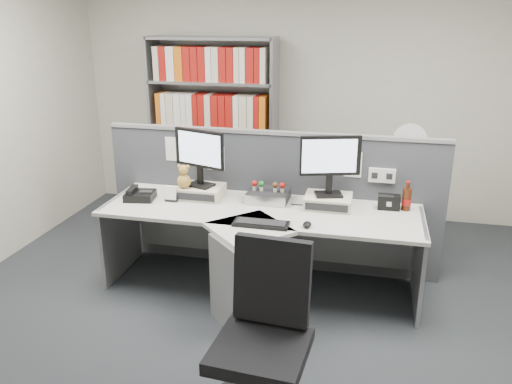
% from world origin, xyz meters
% --- Properties ---
extents(ground, '(5.50, 5.50, 0.00)m').
position_xyz_m(ground, '(0.00, 0.00, 0.00)').
color(ground, '#303439').
rests_on(ground, ground).
extents(room_shell, '(5.04, 5.54, 2.72)m').
position_xyz_m(room_shell, '(0.00, 0.00, 1.79)').
color(room_shell, beige).
rests_on(room_shell, ground).
extents(partition, '(3.00, 0.08, 1.27)m').
position_xyz_m(partition, '(0.00, 1.25, 0.65)').
color(partition, '#414349').
rests_on(partition, ground).
extents(desk, '(2.60, 1.20, 0.72)m').
position_xyz_m(desk, '(0.00, 0.60, 0.46)').
color(desk, silver).
rests_on(desk, ground).
extents(monitor_riser_left, '(0.38, 0.31, 0.10)m').
position_xyz_m(monitor_riser_left, '(-0.57, 0.98, 0.77)').
color(monitor_riser_left, beige).
rests_on(monitor_riser_left, desk).
extents(monitor_riser_right, '(0.38, 0.31, 0.10)m').
position_xyz_m(monitor_riser_right, '(0.53, 0.98, 0.77)').
color(monitor_riser_right, beige).
rests_on(monitor_riser_right, desk).
extents(monitor_left, '(0.47, 0.21, 0.49)m').
position_xyz_m(monitor_left, '(-0.57, 0.98, 1.11)').
color(monitor_left, black).
rests_on(monitor_left, monitor_riser_left).
extents(monitor_right, '(0.48, 0.21, 0.50)m').
position_xyz_m(monitor_right, '(0.53, 0.98, 1.12)').
color(monitor_right, black).
rests_on(monitor_right, monitor_riser_right).
extents(desktop_pc, '(0.34, 0.30, 0.09)m').
position_xyz_m(desktop_pc, '(0.02, 1.02, 0.77)').
color(desktop_pc, black).
rests_on(desktop_pc, desk).
extents(figurines, '(0.29, 0.05, 0.09)m').
position_xyz_m(figurines, '(0.02, 1.00, 0.86)').
color(figurines, beige).
rests_on(figurines, desktop_pc).
extents(keyboard, '(0.42, 0.16, 0.03)m').
position_xyz_m(keyboard, '(0.08, 0.48, 0.73)').
color(keyboard, black).
rests_on(keyboard, desk).
extents(mouse, '(0.06, 0.10, 0.04)m').
position_xyz_m(mouse, '(0.42, 0.52, 0.74)').
color(mouse, black).
rests_on(mouse, desk).
extents(desk_phone, '(0.27, 0.25, 0.10)m').
position_xyz_m(desk_phone, '(-1.06, 0.80, 0.76)').
color(desk_phone, black).
rests_on(desk_phone, desk).
extents(desk_calendar, '(0.11, 0.08, 0.13)m').
position_xyz_m(desk_calendar, '(-0.78, 0.83, 0.77)').
color(desk_calendar, black).
rests_on(desk_calendar, desk).
extents(plush_toy, '(0.12, 0.12, 0.21)m').
position_xyz_m(plush_toy, '(-0.69, 0.90, 0.91)').
color(plush_toy, '#AC8839').
rests_on(plush_toy, monitor_riser_left).
extents(speaker, '(0.18, 0.10, 0.12)m').
position_xyz_m(speaker, '(1.02, 1.04, 0.78)').
color(speaker, black).
rests_on(speaker, desk).
extents(cola_bottle, '(0.08, 0.08, 0.25)m').
position_xyz_m(cola_bottle, '(1.15, 1.05, 0.81)').
color(cola_bottle, '#3F190A').
rests_on(cola_bottle, desk).
extents(shelving_unit, '(1.41, 0.40, 2.00)m').
position_xyz_m(shelving_unit, '(-0.90, 2.44, 0.98)').
color(shelving_unit, gray).
rests_on(shelving_unit, ground).
extents(filing_cabinet, '(0.45, 0.61, 0.70)m').
position_xyz_m(filing_cabinet, '(1.20, 1.99, 0.35)').
color(filing_cabinet, gray).
rests_on(filing_cabinet, ground).
extents(desk_fan, '(0.32, 0.19, 0.55)m').
position_xyz_m(desk_fan, '(1.20, 1.99, 1.04)').
color(desk_fan, white).
rests_on(desk_fan, filing_cabinet).
extents(office_chair, '(0.68, 0.70, 1.05)m').
position_xyz_m(office_chair, '(0.35, -0.66, 0.56)').
color(office_chair, silver).
rests_on(office_chair, ground).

